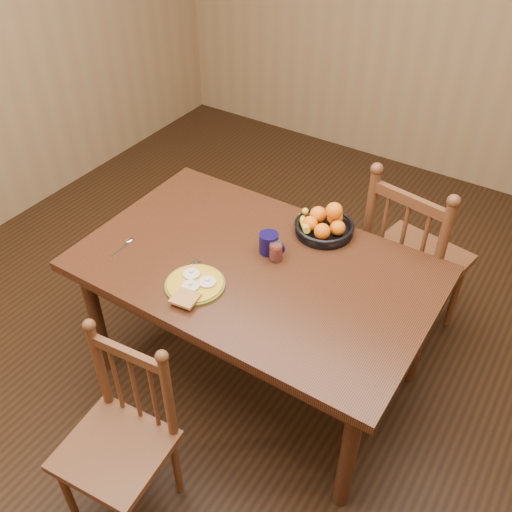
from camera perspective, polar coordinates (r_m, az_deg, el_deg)
The scene contains 10 objects.
room at distance 2.24m, azimuth -0.00°, elevation 10.90°, with size 4.52×5.02×2.72m.
dining_table at distance 2.64m, azimuth -0.00°, elevation -2.26°, with size 1.60×1.00×0.75m.
chair_far at distance 3.09m, azimuth 15.30°, elevation -0.40°, with size 0.55×0.53×1.05m.
chair_near at distance 2.43m, azimuth -13.44°, elevation -17.49°, with size 0.43×0.42×0.88m.
breakfast_plate at distance 2.48m, azimuth -6.16°, elevation -2.85°, with size 0.26×0.29×0.04m.
fork at distance 2.57m, azimuth -7.00°, elevation -1.28°, with size 0.04×0.18×0.00m.
spoon at distance 2.77m, azimuth -12.82°, elevation 1.28°, with size 0.04×0.16×0.01m.
coffee_mug at distance 2.62m, azimuth 1.37°, elevation 1.29°, with size 0.13×0.09×0.10m.
juice_glass at distance 2.59m, azimuth 2.00°, elevation 0.38°, with size 0.06×0.06×0.09m.
fruit_bowl at distance 2.76m, azimuth 6.86°, elevation 3.16°, with size 0.29×0.29×0.17m.
Camera 1 is at (1.07, -1.65, 2.43)m, focal length 40.00 mm.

